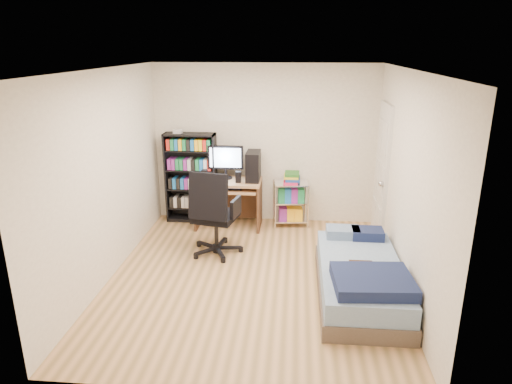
# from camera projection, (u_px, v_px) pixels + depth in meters

# --- Properties ---
(room) EXTENTS (3.58, 4.08, 2.58)m
(room) POSITION_uv_depth(u_px,v_px,m) (252.00, 181.00, 5.29)
(room) COLOR tan
(room) RESTS_ON ground
(media_shelf) EXTENTS (0.81, 0.27, 1.50)m
(media_shelf) POSITION_uv_depth(u_px,v_px,m) (191.00, 177.00, 7.29)
(media_shelf) COLOR black
(media_shelf) RESTS_ON room
(computer_desk) EXTENTS (1.01, 0.59, 1.28)m
(computer_desk) POSITION_uv_depth(u_px,v_px,m) (235.00, 184.00, 7.09)
(computer_desk) COLOR tan
(computer_desk) RESTS_ON room
(office_chair) EXTENTS (0.84, 0.84, 1.20)m
(office_chair) POSITION_uv_depth(u_px,v_px,m) (215.00, 228.00, 6.19)
(office_chair) COLOR black
(office_chair) RESTS_ON room
(wire_cart) EXTENTS (0.58, 0.45, 0.87)m
(wire_cart) POSITION_uv_depth(u_px,v_px,m) (291.00, 191.00, 7.15)
(wire_cart) COLOR white
(wire_cart) RESTS_ON room
(bed) EXTENTS (0.93, 1.86, 0.53)m
(bed) POSITION_uv_depth(u_px,v_px,m) (360.00, 278.00, 5.17)
(bed) COLOR brown
(bed) RESTS_ON room
(door) EXTENTS (0.12, 0.80, 2.00)m
(door) POSITION_uv_depth(u_px,v_px,m) (382.00, 174.00, 6.50)
(door) COLOR silver
(door) RESTS_ON room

